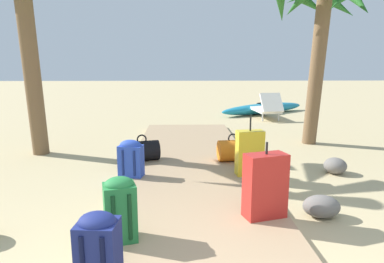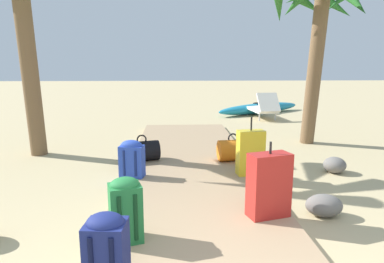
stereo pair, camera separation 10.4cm
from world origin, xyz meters
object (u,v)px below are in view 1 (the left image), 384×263
Objects in this scene: backpack_navy at (98,245)px; kayak at (264,108)px; palm_tree_near_right at (320,8)px; lounge_chair at (266,108)px; duffel_bag_orange at (233,150)px; suitcase_red at (265,186)px; duffel_bag_black at (142,151)px; backpack_green at (120,207)px; backpack_blue at (131,157)px; suitcase_yellow at (250,153)px.

backpack_navy is 9.66m from kayak.
palm_tree_near_right reaches higher than lounge_chair.
lounge_chair is at bearing 70.49° from duffel_bag_orange.
duffel_bag_black is at bearing 124.74° from suitcase_red.
palm_tree_near_right is (1.77, 3.44, 2.24)m from suitcase_red.
lounge_chair is at bearing 76.33° from suitcase_red.
lounge_chair is (3.17, 4.76, 0.09)m from duffel_bag_black.
backpack_blue is at bearing 95.23° from backpack_green.
palm_tree_near_right reaches higher than duffel_bag_orange.
suitcase_yellow is 1.37m from suitcase_red.
suitcase_red is (1.49, -2.15, 0.17)m from duffel_bag_black.
duffel_bag_orange is (1.53, 0.75, -0.10)m from backpack_blue.
duffel_bag_orange is 0.15× the size of kayak.
backpack_green reaches higher than kayak.
backpack_blue reaches higher than duffel_bag_orange.
suitcase_red reaches higher than backpack_green.
backpack_green is 2.60m from duffel_bag_black.
lounge_chair reaches higher than backpack_green.
backpack_green is 1.18× the size of duffel_bag_orange.
backpack_green reaches higher than duffel_bag_black.
suitcase_yellow is at bearing -26.15° from duffel_bag_black.
backpack_navy is at bearing -89.18° from duffel_bag_black.
suitcase_yellow is 0.52× the size of lounge_chair.
lounge_chair is at bearing 74.14° from suitcase_yellow.
duffel_bag_black is 4.26m from palm_tree_near_right.
suitcase_yellow is 2.84m from backpack_navy.
backpack_navy is 1.77m from suitcase_red.
backpack_navy is at bearing -114.55° from duffel_bag_orange.
duffel_bag_black is at bearing -158.44° from palm_tree_near_right.
duffel_bag_orange is at bearing 26.24° from backpack_blue.
duffel_bag_orange is (1.42, 3.11, -0.10)m from backpack_navy.
backpack_blue is 1.70m from duffel_bag_orange.
suitcase_yellow is 1.35× the size of duffel_bag_black.
backpack_green reaches higher than duffel_bag_orange.
duffel_bag_orange reaches higher than duffel_bag_black.
kayak is (0.21, 1.15, -0.16)m from lounge_chair.
duffel_bag_orange is 1.47m from duffel_bag_black.
duffel_bag_black is (-0.10, 2.59, -0.14)m from backpack_green.
backpack_blue is 2.05m from suitcase_red.
suitcase_red is at bearing -117.27° from palm_tree_near_right.
suitcase_red reaches higher than backpack_blue.
palm_tree_near_right reaches higher than suitcase_yellow.
kayak is (3.37, 5.90, -0.07)m from duffel_bag_black.
palm_tree_near_right is 5.24m from kayak.
backpack_blue is at bearing -147.76° from palm_tree_near_right.
duffel_bag_black is 0.39× the size of lounge_chair.
suitcase_yellow is at bearing 56.92° from backpack_navy.
suitcase_yellow reaches higher than duffel_bag_orange.
backpack_blue reaches higher than duffel_bag_black.
duffel_bag_black is (-1.60, 0.78, -0.16)m from suitcase_yellow.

